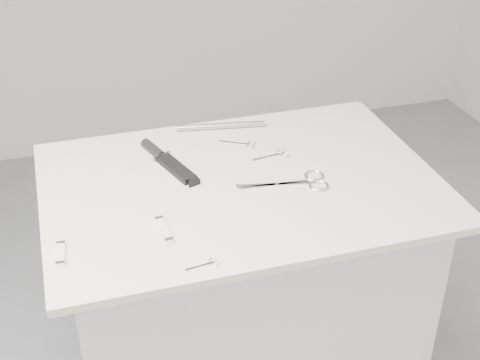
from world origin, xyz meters
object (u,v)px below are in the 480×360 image
object	(u,v)px
plinth	(241,318)
pocket_knife_a	(164,230)
embroidery_scissors_b	(243,144)
sheathed_knife	(166,159)
large_shears	(302,182)
embroidery_scissors_a	(276,155)
tiny_scissors	(206,264)
pocket_knife_b	(61,254)
metal_rail	(221,126)

from	to	relation	value
plinth	pocket_knife_a	size ratio (longest dim) A/B	8.95
embroidery_scissors_b	sheathed_knife	distance (m)	0.23
pocket_knife_a	large_shears	bearing A→B (deg)	-77.57
embroidery_scissors_a	sheathed_knife	bearing A→B (deg)	162.40
embroidery_scissors_a	sheathed_knife	size ratio (longest dim) A/B	0.44
embroidery_scissors_b	sheathed_knife	xyz separation A→B (m)	(-0.23, -0.04, 0.01)
embroidery_scissors_a	tiny_scissors	size ratio (longest dim) A/B	1.43
pocket_knife_a	tiny_scissors	bearing A→B (deg)	-159.52
sheathed_knife	embroidery_scissors_a	bearing A→B (deg)	-117.86
plinth	sheathed_knife	world-z (taller)	sheathed_knife
plinth	tiny_scissors	size ratio (longest dim) A/B	11.96
tiny_scissors	large_shears	bearing A→B (deg)	29.87
tiny_scissors	pocket_knife_b	size ratio (longest dim) A/B	0.91
plinth	sheathed_knife	xyz separation A→B (m)	(-0.16, 0.15, 0.48)
large_shears	metal_rail	distance (m)	0.37
pocket_knife_b	metal_rail	world-z (taller)	metal_rail
embroidery_scissors_b	tiny_scissors	distance (m)	0.54
embroidery_scissors_a	pocket_knife_b	distance (m)	0.65
metal_rail	tiny_scissors	bearing A→B (deg)	-108.19
large_shears	embroidery_scissors_b	bearing A→B (deg)	117.57
embroidery_scissors_a	pocket_knife_a	world-z (taller)	pocket_knife_a
embroidery_scissors_a	sheathed_knife	world-z (taller)	sheathed_knife
large_shears	embroidery_scissors_a	distance (m)	0.15
embroidery_scissors_b	metal_rail	bearing A→B (deg)	136.97
large_shears	pocket_knife_a	world-z (taller)	pocket_knife_a
tiny_scissors	sheathed_knife	size ratio (longest dim) A/B	0.31
sheathed_knife	pocket_knife_a	distance (m)	0.31
plinth	sheathed_knife	distance (m)	0.53
pocket_knife_a	embroidery_scissors_a	bearing A→B (deg)	-57.44
embroidery_scissors_b	pocket_knife_b	xyz separation A→B (m)	(-0.52, -0.37, 0.00)
plinth	embroidery_scissors_a	size ratio (longest dim) A/B	8.37
plinth	sheathed_knife	bearing A→B (deg)	137.87
embroidery_scissors_b	metal_rail	distance (m)	0.12
sheathed_knife	metal_rail	distance (m)	0.24
plinth	embroidery_scissors_a	world-z (taller)	embroidery_scissors_a
sheathed_knife	pocket_knife_a	size ratio (longest dim) A/B	2.43
large_shears	tiny_scissors	bearing A→B (deg)	-133.36
large_shears	pocket_knife_a	distance (m)	0.39
large_shears	embroidery_scissors_b	xyz separation A→B (m)	(-0.08, 0.24, -0.00)
plinth	large_shears	world-z (taller)	large_shears
large_shears	pocket_knife_b	bearing A→B (deg)	-159.71
embroidery_scissors_b	pocket_knife_a	world-z (taller)	pocket_knife_a
large_shears	sheathed_knife	size ratio (longest dim) A/B	0.95
large_shears	metal_rail	bearing A→B (deg)	117.01
embroidery_scissors_b	pocket_knife_b	size ratio (longest dim) A/B	1.22
sheathed_knife	tiny_scissors	bearing A→B (deg)	161.18
pocket_knife_a	embroidery_scissors_b	bearing A→B (deg)	-43.58
pocket_knife_b	metal_rail	bearing A→B (deg)	-40.43
plinth	large_shears	distance (m)	0.50
tiny_scissors	pocket_knife_b	bearing A→B (deg)	149.40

